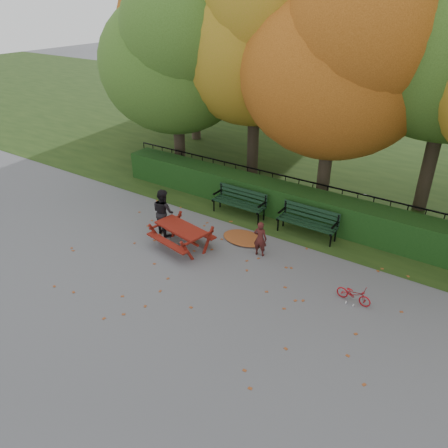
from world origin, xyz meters
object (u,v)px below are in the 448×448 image
Objects in this scene: adult at (163,212)px; bicycle at (354,294)px; tree_c at (346,57)px; tree_f at (196,12)px; tree_b at (262,28)px; tree_a at (178,54)px; child at (260,239)px; bench_left at (240,200)px; picnic_table at (181,232)px; bench_right at (308,220)px.

bicycle is at bearing -163.52° from adult.
tree_c is 6.98m from bicycle.
tree_c is at bearing -22.35° from tree_f.
tree_b is 10.36× the size of bicycle.
tree_c is 8.66m from tree_f.
tree_f reaches higher than tree_a.
adult is at bearing 0.55° from child.
bench_left is 1.73× the size of child.
bicycle is (5.91, -0.03, -0.49)m from adult.
picnic_table is at bearing -81.41° from tree_b.
picnic_table is 2.24m from child.
tree_c reaches higher than adult.
tree_c is at bearing 74.29° from picnic_table.
bench_left is (1.14, -3.04, -4.88)m from tree_b.
bench_left is (-2.13, -2.26, -4.30)m from tree_c.
tree_b reaches higher than bench_left.
tree_b is at bearing 166.55° from tree_c.
picnic_table is 1.72× the size of child.
bench_right is at bearing 0.00° from bench_left.
tree_f reaches higher than child.
adult reaches higher than bench_left.
bicycle is at bearing -26.31° from tree_a.
picnic_table is at bearing 98.32° from bicycle.
tree_f is 10.37m from adult.
bench_right is 1.89m from child.
adult is (-0.98, 0.38, 0.19)m from picnic_table.
bench_left is at bearing -69.42° from tree_b.
tree_b is 6.13× the size of adult.
picnic_table is 2.10× the size of bicycle.
picnic_table reaches higher than bicycle.
tree_f reaches higher than tree_c.
child is (2.05, 0.91, -0.01)m from picnic_table.
bicycle is (2.52, -4.61, -4.60)m from tree_c.
bench_left is at bearing -43.51° from tree_f.
picnic_table is (-2.41, -4.96, -4.30)m from tree_c.
tree_b is at bearing 139.33° from bench_right.
bicycle is at bearing -46.15° from bench_right.
tree_b is 4.94× the size of picnic_table.
tree_c is at bearing 46.64° from bench_left.
tree_a reaches higher than picnic_table.
adult is (-3.02, -0.54, 0.20)m from child.
tree_c reaches higher than tree_a.
tree_b is 3.42m from tree_c.
bench_left is 2.51m from child.
child is at bearing -43.91° from tree_f.
bench_left is 2.71m from picnic_table.
child is (5.66, -3.66, -4.00)m from tree_a.
tree_a is 6.25m from adult.
tree_c is at bearing -104.68° from child.
tree_b is 9.46m from bicycle.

